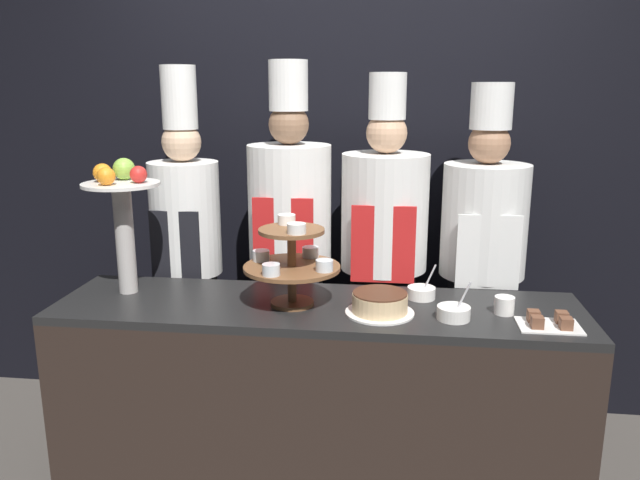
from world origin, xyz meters
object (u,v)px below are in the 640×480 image
(fruit_pedestal, at_px, (122,206))
(serving_bowl_far, at_px, (421,293))
(cup_white, at_px, (504,305))
(serving_bowl_near, at_px, (454,313))
(chef_left, at_px, (187,243))
(tiered_stand, at_px, (292,259))
(chef_center_left, at_px, (290,240))
(cake_round, at_px, (380,304))
(chef_right, at_px, (482,256))
(chef_center_right, at_px, (384,249))
(cake_square_tray, at_px, (549,322))

(fruit_pedestal, xyz_separation_m, serving_bowl_far, (1.28, 0.06, -0.36))
(cup_white, distance_m, serving_bowl_near, 0.22)
(serving_bowl_far, relative_size, chef_left, 0.08)
(tiered_stand, xyz_separation_m, chef_center_left, (-0.10, 0.52, -0.05))
(fruit_pedestal, distance_m, chef_center_left, 0.82)
(cake_round, relative_size, chef_left, 0.15)
(chef_right, bearing_deg, serving_bowl_near, -106.48)
(tiered_stand, distance_m, cup_white, 0.87)
(tiered_stand, height_order, chef_left, chef_left)
(tiered_stand, distance_m, serving_bowl_far, 0.58)
(cup_white, bearing_deg, chef_center_right, 133.24)
(cake_square_tray, height_order, chef_center_left, chef_center_left)
(cake_round, relative_size, cup_white, 3.49)
(serving_bowl_near, bearing_deg, cake_round, 174.65)
(fruit_pedestal, xyz_separation_m, chef_center_right, (1.11, 0.44, -0.27))
(fruit_pedestal, relative_size, chef_left, 0.31)
(fruit_pedestal, distance_m, chef_center_right, 1.22)
(fruit_pedestal, bearing_deg, chef_center_left, 33.91)
(serving_bowl_near, distance_m, chef_right, 0.64)
(chef_right, bearing_deg, cup_white, -87.31)
(cake_round, xyz_separation_m, chef_right, (0.46, 0.58, 0.06))
(serving_bowl_far, bearing_deg, fruit_pedestal, -177.17)
(tiered_stand, relative_size, chef_right, 0.22)
(tiered_stand, relative_size, chef_center_right, 0.22)
(cake_round, bearing_deg, chef_center_left, 128.32)
(cake_square_tray, distance_m, chef_left, 1.74)
(tiered_stand, height_order, fruit_pedestal, fruit_pedestal)
(cake_round, bearing_deg, fruit_pedestal, 172.64)
(cake_square_tray, xyz_separation_m, chef_center_right, (-0.64, 0.64, 0.09))
(cake_round, bearing_deg, cup_white, 6.82)
(serving_bowl_near, relative_size, chef_right, 0.09)
(chef_center_right, bearing_deg, cake_round, -89.98)
(serving_bowl_far, relative_size, chef_right, 0.09)
(chef_center_left, bearing_deg, chef_right, 0.00)
(cake_round, distance_m, chef_left, 1.14)
(chef_left, bearing_deg, serving_bowl_far, -17.91)
(tiered_stand, distance_m, cake_round, 0.40)
(chef_center_left, bearing_deg, chef_left, 179.99)
(fruit_pedestal, relative_size, serving_bowl_far, 3.82)
(chef_center_left, relative_size, chef_center_right, 1.03)
(tiered_stand, bearing_deg, chef_center_right, 55.15)
(cake_round, bearing_deg, chef_right, 51.25)
(cake_round, relative_size, chef_center_right, 0.15)
(chef_right, bearing_deg, fruit_pedestal, -164.48)
(serving_bowl_far, bearing_deg, cake_square_tray, -29.91)
(serving_bowl_far, distance_m, chef_right, 0.48)
(cup_white, distance_m, serving_bowl_far, 0.35)
(fruit_pedestal, distance_m, chef_right, 1.66)
(cup_white, relative_size, serving_bowl_near, 0.51)
(tiered_stand, height_order, cake_square_tray, tiered_stand)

